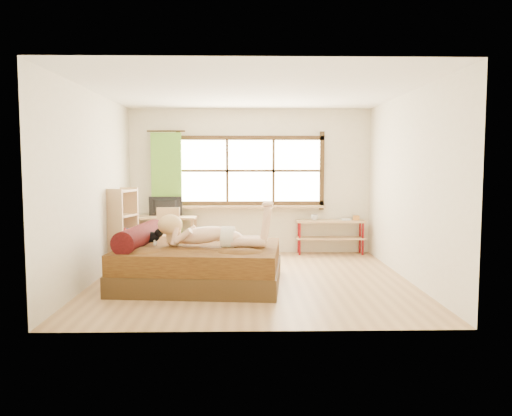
{
  "coord_description": "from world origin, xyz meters",
  "views": [
    {
      "loc": [
        -0.09,
        -7.12,
        1.67
      ],
      "look_at": [
        0.06,
        0.2,
        1.03
      ],
      "focal_mm": 35.0,
      "sensor_mm": 36.0,
      "label": 1
    }
  ],
  "objects_px": {
    "bed": "(197,263)",
    "bookshelf": "(122,228)",
    "woman": "(211,223)",
    "chair": "(167,231)",
    "desk": "(165,222)",
    "pipe_shelf": "(331,229)",
    "kitten": "(149,236)"
  },
  "relations": [
    {
      "from": "bed",
      "to": "chair",
      "type": "height_order",
      "value": "chair"
    },
    {
      "from": "desk",
      "to": "pipe_shelf",
      "type": "distance_m",
      "value": 3.08
    },
    {
      "from": "chair",
      "to": "bookshelf",
      "type": "bearing_deg",
      "value": -129.13
    },
    {
      "from": "desk",
      "to": "pipe_shelf",
      "type": "relative_size",
      "value": 0.92
    },
    {
      "from": "bed",
      "to": "bookshelf",
      "type": "bearing_deg",
      "value": 144.43
    },
    {
      "from": "bed",
      "to": "woman",
      "type": "bearing_deg",
      "value": -9.63
    },
    {
      "from": "desk",
      "to": "bookshelf",
      "type": "xyz_separation_m",
      "value": [
        -0.51,
        -1.08,
        0.02
      ]
    },
    {
      "from": "bookshelf",
      "to": "bed",
      "type": "bearing_deg",
      "value": -26.95
    },
    {
      "from": "bed",
      "to": "desk",
      "type": "height_order",
      "value": "bed"
    },
    {
      "from": "bed",
      "to": "desk",
      "type": "relative_size",
      "value": 1.99
    },
    {
      "from": "woman",
      "to": "bookshelf",
      "type": "bearing_deg",
      "value": 147.18
    },
    {
      "from": "kitten",
      "to": "desk",
      "type": "height_order",
      "value": "kitten"
    },
    {
      "from": "woman",
      "to": "desk",
      "type": "height_order",
      "value": "woman"
    },
    {
      "from": "woman",
      "to": "pipe_shelf",
      "type": "relative_size",
      "value": 1.19
    },
    {
      "from": "bed",
      "to": "kitten",
      "type": "relative_size",
      "value": 7.15
    },
    {
      "from": "chair",
      "to": "bookshelf",
      "type": "relative_size",
      "value": 0.71
    },
    {
      "from": "bed",
      "to": "chair",
      "type": "distance_m",
      "value": 1.99
    },
    {
      "from": "woman",
      "to": "desk",
      "type": "bearing_deg",
      "value": 119.24
    },
    {
      "from": "desk",
      "to": "woman",
      "type": "bearing_deg",
      "value": -64.54
    },
    {
      "from": "desk",
      "to": "pipe_shelf",
      "type": "xyz_separation_m",
      "value": [
        3.07,
        0.12,
        -0.16
      ]
    },
    {
      "from": "kitten",
      "to": "chair",
      "type": "height_order",
      "value": "chair"
    },
    {
      "from": "woman",
      "to": "bookshelf",
      "type": "relative_size",
      "value": 1.19
    },
    {
      "from": "bookshelf",
      "to": "desk",
      "type": "bearing_deg",
      "value": 78.72
    },
    {
      "from": "chair",
      "to": "pipe_shelf",
      "type": "distance_m",
      "value": 3.01
    },
    {
      "from": "pipe_shelf",
      "to": "bookshelf",
      "type": "bearing_deg",
      "value": -160.1
    },
    {
      "from": "bed",
      "to": "woman",
      "type": "xyz_separation_m",
      "value": [
        0.2,
        -0.06,
        0.58
      ]
    },
    {
      "from": "woman",
      "to": "chair",
      "type": "bearing_deg",
      "value": 120.71
    },
    {
      "from": "chair",
      "to": "pipe_shelf",
      "type": "bearing_deg",
      "value": 11.04
    },
    {
      "from": "chair",
      "to": "desk",
      "type": "bearing_deg",
      "value": 107.35
    },
    {
      "from": "desk",
      "to": "kitten",
      "type": "bearing_deg",
      "value": -84.8
    },
    {
      "from": "desk",
      "to": "pipe_shelf",
      "type": "height_order",
      "value": "desk"
    },
    {
      "from": "pipe_shelf",
      "to": "bookshelf",
      "type": "relative_size",
      "value": 1.0
    }
  ]
}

